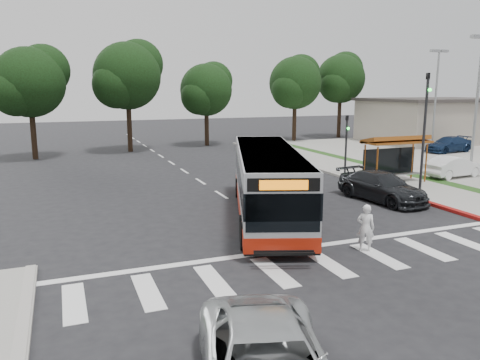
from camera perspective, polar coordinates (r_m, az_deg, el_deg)
name	(u,v)px	position (r m, az deg, el deg)	size (l,w,h in m)	color
ground	(266,224)	(20.22, 3.24, -5.34)	(140.00, 140.00, 0.00)	black
sidewalk_east	(367,174)	(32.44, 15.19, 0.67)	(4.00, 40.00, 0.12)	gray
curb_east	(341,176)	(31.31, 12.24, 0.46)	(0.30, 40.00, 0.15)	#9E9991
curb_east_red	(463,214)	(23.82, 25.55, -3.71)	(0.32, 6.00, 0.15)	maroon
parking_lot	(477,161)	(41.96, 26.89, 2.13)	(18.00, 36.00, 0.10)	gray
commercial_building	(436,122)	(55.07, 22.75, 6.58)	(14.00, 10.00, 4.40)	#9E9484
building_roof_cap	(437,100)	(54.97, 22.94, 9.02)	(14.60, 10.60, 0.30)	#383330
crosswalk_ladder	(329,263)	(16.04, 10.75, -9.96)	(18.00, 2.60, 0.01)	silver
bus_shelter	(395,145)	(29.74, 18.40, 4.03)	(4.20, 1.60, 2.86)	#904A18
traffic_signal_ne_tall	(425,125)	(26.10, 21.60, 6.29)	(0.18, 0.37, 6.50)	black
traffic_signal_ne_short	(346,138)	(31.70, 12.84, 4.96)	(0.18, 0.37, 4.00)	black
lot_light_front	(478,86)	(35.19, 27.06, 10.22)	(1.90, 0.35, 9.01)	gray
lot_light_mid	(436,86)	(46.47, 22.83, 10.48)	(1.90, 0.35, 9.01)	gray
tree_ne_a	(296,82)	(51.69, 6.79, 11.77)	(6.16, 5.74, 9.30)	black
tree_ne_b	(341,78)	(56.98, 12.21, 12.06)	(6.16, 5.74, 10.02)	black
tree_north_a	(128,75)	(44.15, -13.51, 12.36)	(6.60, 6.15, 10.17)	black
tree_north_b	(207,89)	(47.83, -4.08, 11.00)	(5.72, 5.33, 8.43)	black
tree_north_c	(30,81)	(41.75, -24.21, 10.93)	(6.16, 5.74, 9.30)	black
transit_bus	(267,183)	(21.05, 3.35, -0.41)	(2.56, 11.80, 3.05)	#BBBDC0
pedestrian	(366,228)	(17.29, 15.07, -5.63)	(0.62, 0.41, 1.70)	white
dark_sedan	(382,187)	(25.15, 16.90, -0.78)	(2.10, 5.17, 1.50)	black
parked_car_1	(454,167)	(33.07, 24.61, 1.49)	(1.43, 4.09, 1.35)	white
parked_car_3	(449,144)	(45.96, 24.08, 3.98)	(1.94, 4.77, 1.39)	#142748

